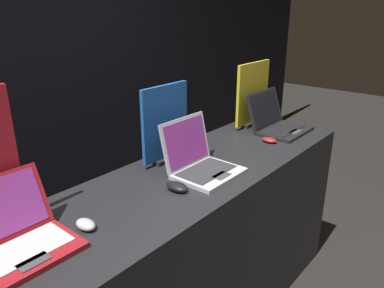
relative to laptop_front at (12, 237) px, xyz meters
name	(u,v)px	position (x,y,z in m)	size (l,w,h in m)	color
wall_back	(29,62)	(0.89, 1.47, 0.35)	(8.00, 0.05, 2.80)	black
display_counter	(192,253)	(0.89, -0.05, -0.55)	(2.21, 0.63, 0.99)	black
laptop_front	(12,237)	(0.00, 0.00, 0.00)	(0.36, 0.33, 0.24)	maroon
mouse_front	(86,225)	(0.24, -0.07, -0.04)	(0.06, 0.09, 0.04)	#B2B2B7
laptop_middle	(200,161)	(0.91, -0.08, 0.01)	(0.32, 0.31, 0.26)	#B7B7BC
mouse_middle	(177,187)	(0.69, -0.13, -0.04)	(0.07, 0.12, 0.04)	black
promo_stand_middle	(165,126)	(0.91, 0.15, 0.14)	(0.32, 0.07, 0.41)	black
laptop_back	(277,122)	(1.76, -0.06, 0.00)	(0.37, 0.33, 0.25)	black
mouse_back	(269,140)	(1.52, -0.14, -0.04)	(0.06, 0.10, 0.03)	maroon
promo_stand_back	(253,96)	(1.76, 0.14, 0.15)	(0.37, 0.07, 0.43)	black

